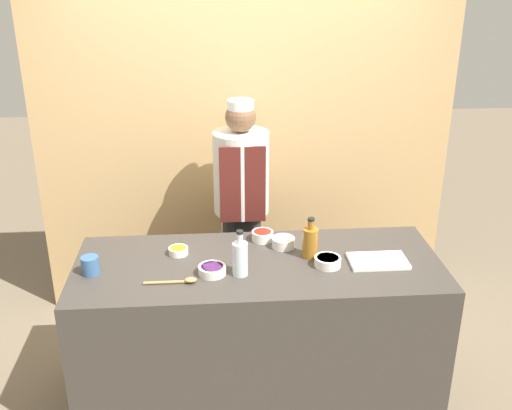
{
  "coord_description": "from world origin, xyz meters",
  "views": [
    {
      "loc": [
        -0.24,
        -2.92,
        2.49
      ],
      "look_at": [
        0.0,
        0.16,
        1.19
      ],
      "focal_mm": 42.0,
      "sensor_mm": 36.0,
      "label": 1
    }
  ],
  "objects_px": {
    "cutting_board": "(378,261)",
    "bottle_amber": "(310,242)",
    "sauce_bowl_yellow": "(283,242)",
    "wooden_spoon": "(179,281)",
    "cup_blue": "(90,265)",
    "chef_center": "(242,211)",
    "sauce_bowl_purple": "(212,270)",
    "sauce_bowl_green": "(328,261)",
    "sauce_bowl_red": "(262,235)",
    "bottle_clear": "(240,258)",
    "sauce_bowl_orange": "(178,251)"
  },
  "relations": [
    {
      "from": "sauce_bowl_yellow",
      "to": "chef_center",
      "type": "relative_size",
      "value": 0.08
    },
    {
      "from": "sauce_bowl_green",
      "to": "bottle_amber",
      "type": "xyz_separation_m",
      "value": [
        -0.08,
        0.11,
        0.06
      ]
    },
    {
      "from": "sauce_bowl_yellow",
      "to": "chef_center",
      "type": "xyz_separation_m",
      "value": [
        -0.21,
        0.59,
        -0.05
      ]
    },
    {
      "from": "sauce_bowl_red",
      "to": "chef_center",
      "type": "bearing_deg",
      "value": 101.41
    },
    {
      "from": "bottle_amber",
      "to": "bottle_clear",
      "type": "height_order",
      "value": "bottle_clear"
    },
    {
      "from": "sauce_bowl_red",
      "to": "cup_blue",
      "type": "xyz_separation_m",
      "value": [
        -0.95,
        -0.33,
        0.02
      ]
    },
    {
      "from": "cutting_board",
      "to": "bottle_amber",
      "type": "bearing_deg",
      "value": 165.04
    },
    {
      "from": "sauce_bowl_yellow",
      "to": "chef_center",
      "type": "height_order",
      "value": "chef_center"
    },
    {
      "from": "sauce_bowl_yellow",
      "to": "sauce_bowl_orange",
      "type": "relative_size",
      "value": 1.19
    },
    {
      "from": "sauce_bowl_yellow",
      "to": "wooden_spoon",
      "type": "bearing_deg",
      "value": -147.82
    },
    {
      "from": "sauce_bowl_purple",
      "to": "sauce_bowl_red",
      "type": "distance_m",
      "value": 0.49
    },
    {
      "from": "chef_center",
      "to": "sauce_bowl_orange",
      "type": "bearing_deg",
      "value": -122.07
    },
    {
      "from": "bottle_amber",
      "to": "chef_center",
      "type": "xyz_separation_m",
      "value": [
        -0.35,
        0.72,
        -0.11
      ]
    },
    {
      "from": "wooden_spoon",
      "to": "sauce_bowl_purple",
      "type": "bearing_deg",
      "value": 25.73
    },
    {
      "from": "chef_center",
      "to": "cutting_board",
      "type": "bearing_deg",
      "value": -48.88
    },
    {
      "from": "cutting_board",
      "to": "cup_blue",
      "type": "distance_m",
      "value": 1.56
    },
    {
      "from": "bottle_clear",
      "to": "cup_blue",
      "type": "height_order",
      "value": "bottle_clear"
    },
    {
      "from": "cutting_board",
      "to": "chef_center",
      "type": "distance_m",
      "value": 1.08
    },
    {
      "from": "sauce_bowl_yellow",
      "to": "wooden_spoon",
      "type": "distance_m",
      "value": 0.7
    },
    {
      "from": "sauce_bowl_orange",
      "to": "cutting_board",
      "type": "xyz_separation_m",
      "value": [
        1.11,
        -0.19,
        -0.01
      ]
    },
    {
      "from": "sauce_bowl_purple",
      "to": "sauce_bowl_orange",
      "type": "xyz_separation_m",
      "value": [
        -0.19,
        0.25,
        -0.0
      ]
    },
    {
      "from": "sauce_bowl_red",
      "to": "bottle_amber",
      "type": "relative_size",
      "value": 0.54
    },
    {
      "from": "sauce_bowl_green",
      "to": "bottle_amber",
      "type": "distance_m",
      "value": 0.15
    },
    {
      "from": "bottle_amber",
      "to": "sauce_bowl_orange",
      "type": "bearing_deg",
      "value": 173.12
    },
    {
      "from": "cutting_board",
      "to": "bottle_clear",
      "type": "xyz_separation_m",
      "value": [
        -0.77,
        -0.08,
        0.09
      ]
    },
    {
      "from": "cup_blue",
      "to": "chef_center",
      "type": "height_order",
      "value": "chef_center"
    },
    {
      "from": "sauce_bowl_purple",
      "to": "bottle_amber",
      "type": "distance_m",
      "value": 0.58
    },
    {
      "from": "sauce_bowl_red",
      "to": "cutting_board",
      "type": "relative_size",
      "value": 0.4
    },
    {
      "from": "sauce_bowl_green",
      "to": "wooden_spoon",
      "type": "relative_size",
      "value": 0.53
    },
    {
      "from": "sauce_bowl_orange",
      "to": "cup_blue",
      "type": "bearing_deg",
      "value": -157.08
    },
    {
      "from": "bottle_clear",
      "to": "cutting_board",
      "type": "bearing_deg",
      "value": 5.61
    },
    {
      "from": "bottle_clear",
      "to": "cup_blue",
      "type": "distance_m",
      "value": 0.8
    },
    {
      "from": "cutting_board",
      "to": "chef_center",
      "type": "xyz_separation_m",
      "value": [
        -0.71,
        0.82,
        -0.03
      ]
    },
    {
      "from": "sauce_bowl_green",
      "to": "cutting_board",
      "type": "distance_m",
      "value": 0.29
    },
    {
      "from": "sauce_bowl_purple",
      "to": "sauce_bowl_red",
      "type": "bearing_deg",
      "value": 51.9
    },
    {
      "from": "sauce_bowl_yellow",
      "to": "sauce_bowl_orange",
      "type": "xyz_separation_m",
      "value": [
        -0.61,
        -0.04,
        -0.01
      ]
    },
    {
      "from": "sauce_bowl_green",
      "to": "cup_blue",
      "type": "xyz_separation_m",
      "value": [
        -1.28,
        0.01,
        0.02
      ]
    },
    {
      "from": "sauce_bowl_purple",
      "to": "bottle_clear",
      "type": "xyz_separation_m",
      "value": [
        0.15,
        -0.02,
        0.07
      ]
    },
    {
      "from": "sauce_bowl_orange",
      "to": "chef_center",
      "type": "height_order",
      "value": "chef_center"
    },
    {
      "from": "cutting_board",
      "to": "wooden_spoon",
      "type": "xyz_separation_m",
      "value": [
        -1.09,
        -0.14,
        0.0
      ]
    },
    {
      "from": "sauce_bowl_orange",
      "to": "sauce_bowl_red",
      "type": "distance_m",
      "value": 0.51
    },
    {
      "from": "sauce_bowl_yellow",
      "to": "bottle_clear",
      "type": "height_order",
      "value": "bottle_clear"
    },
    {
      "from": "sauce_bowl_orange",
      "to": "sauce_bowl_yellow",
      "type": "bearing_deg",
      "value": 3.91
    },
    {
      "from": "sauce_bowl_green",
      "to": "cutting_board",
      "type": "height_order",
      "value": "sauce_bowl_green"
    },
    {
      "from": "sauce_bowl_purple",
      "to": "chef_center",
      "type": "xyz_separation_m",
      "value": [
        0.2,
        0.88,
        -0.05
      ]
    },
    {
      "from": "cutting_board",
      "to": "sauce_bowl_red",
      "type": "bearing_deg",
      "value": 151.89
    },
    {
      "from": "sauce_bowl_yellow",
      "to": "cutting_board",
      "type": "distance_m",
      "value": 0.55
    },
    {
      "from": "sauce_bowl_green",
      "to": "sauce_bowl_yellow",
      "type": "distance_m",
      "value": 0.33
    },
    {
      "from": "sauce_bowl_purple",
      "to": "cutting_board",
      "type": "height_order",
      "value": "sauce_bowl_purple"
    },
    {
      "from": "bottle_amber",
      "to": "sauce_bowl_green",
      "type": "bearing_deg",
      "value": -54.84
    }
  ]
}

